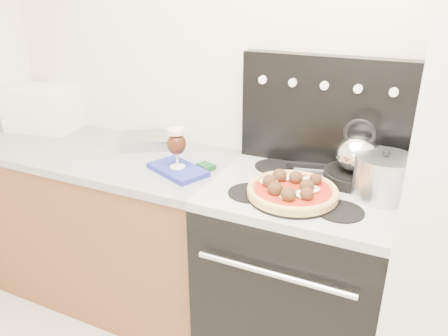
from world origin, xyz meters
The scene contains 15 objects.
room_shell centered at (0.00, 0.29, 1.25)m, with size 3.52×3.01×2.52m.
base_cabinet centered at (-1.02, 1.20, 0.43)m, with size 1.45×0.60×0.86m, color brown.
countertop centered at (-1.02, 1.20, 0.88)m, with size 1.48×0.63×0.04m, color gray.
stove_body centered at (0.08, 1.18, 0.44)m, with size 0.76×0.65×0.88m, color black.
cooktop centered at (0.08, 1.18, 0.90)m, with size 0.76×0.65×0.04m, color #ADADB2.
backguard centered at (0.08, 1.45, 1.17)m, with size 0.76×0.08×0.50m, color black.
toaster_oven centered at (-1.54, 1.37, 1.02)m, with size 0.39×0.29×0.24m, color white.
foil_sheet centered at (-0.81, 1.37, 0.93)m, with size 0.28×0.20×0.06m, color #B4B8CC.
oven_mitt centered at (-0.50, 1.13, 0.91)m, with size 0.28×0.16×0.02m, color navy.
beer_glass centered at (-0.50, 1.13, 1.02)m, with size 0.09×0.09×0.19m, color #35140A, non-canonical shape.
pizza_pan centered at (0.06, 1.06, 0.93)m, with size 0.36×0.36×0.01m, color black.
pizza centered at (0.06, 1.06, 0.96)m, with size 0.36×0.36×0.05m, color tan, non-canonical shape.
skillet centered at (0.26, 1.32, 0.94)m, with size 0.26×0.26×0.05m, color black.
tea_kettle centered at (0.26, 1.32, 1.06)m, with size 0.18×0.18×0.19m, color silver, non-canonical shape.
stock_pot centered at (0.38, 1.22, 1.00)m, with size 0.22×0.22×0.16m, color silver.
Camera 1 is at (0.47, -0.45, 1.71)m, focal length 35.00 mm.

